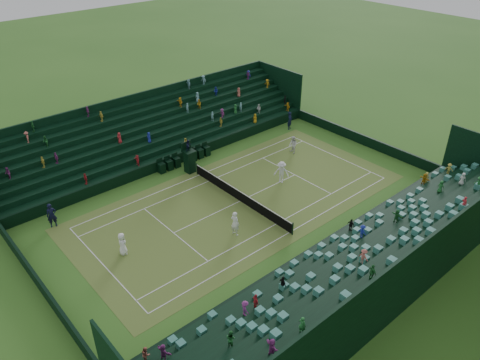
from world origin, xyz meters
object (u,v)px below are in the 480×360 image
Objects in this scene: umpire_chair at (189,158)px; player_far_west at (293,145)px; player_near_west at (122,244)px; player_near_east at (235,223)px; tennis_net at (240,196)px; player_far_east at (281,172)px.

umpire_chair is 1.83× the size of player_far_west.
player_near_west is 0.86× the size of player_near_east.
player_far_west is (-2.73, 19.56, 0.01)m from player_near_west.
player_far_west is (-3.04, 9.29, 0.33)m from tennis_net.
umpire_chair is at bearing -25.26° from player_near_east.
player_far_west is 5.63m from player_far_east.
umpire_chair is 1.60× the size of player_near_east.
umpire_chair is 10.16m from player_far_west.
umpire_chair reaches higher than player_far_east.
player_far_east is (6.59, 4.84, -0.35)m from umpire_chair.
player_far_west reaches higher than tennis_net.
player_near_east is at bearing -45.59° from tennis_net.
umpire_chair is at bearing -179.14° from player_far_east.
player_near_east is 13.80m from player_far_west.
player_near_west is 14.87m from player_far_east.
player_near_east is (3.04, -3.10, 0.46)m from tennis_net.
player_near_east is at bearing -47.72° from player_far_west.
player_near_east is (3.35, 7.17, 0.14)m from player_near_west.
player_near_east reaches higher than player_far_west.
player_near_east is 1.15× the size of player_far_west.
player_far_east is (0.38, 14.87, 0.14)m from player_near_west.
tennis_net is 4.37m from player_near_east.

